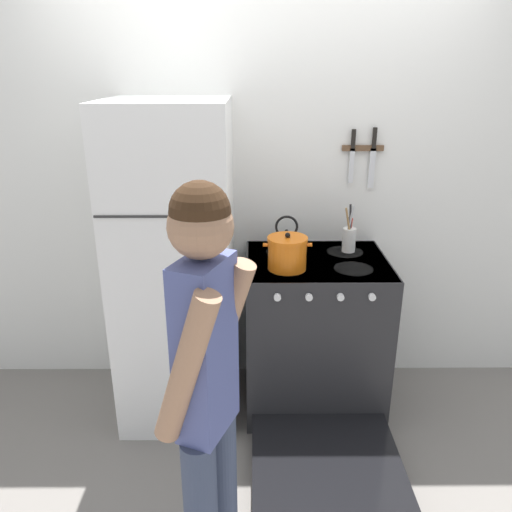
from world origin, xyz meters
The scene contains 9 objects.
ground_plane centered at (0.00, 0.00, 0.00)m, with size 14.00×14.00×0.00m, color slate.
wall_back centered at (0.00, 0.03, 1.27)m, with size 10.00×0.06×2.55m.
refrigerator centered at (-0.49, -0.35, 0.89)m, with size 0.62×0.73×1.78m.
stove_range centered at (0.30, -0.36, 0.46)m, with size 0.79×1.39×0.92m.
dutch_oven_pot centered at (0.12, -0.46, 1.01)m, with size 0.26×0.21×0.20m.
tea_kettle centered at (0.14, -0.20, 0.99)m, with size 0.21×0.17×0.22m.
utensil_jar centered at (0.50, -0.19, 1.00)m, with size 0.08×0.08×0.28m.
person centered at (-0.21, -1.56, 0.93)m, with size 0.35×0.40×1.64m.
wall_knife_strip centered at (0.58, -0.02, 1.49)m, with size 0.24×0.03×0.35m.
Camera 1 is at (-0.06, -2.92, 1.93)m, focal length 35.00 mm.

